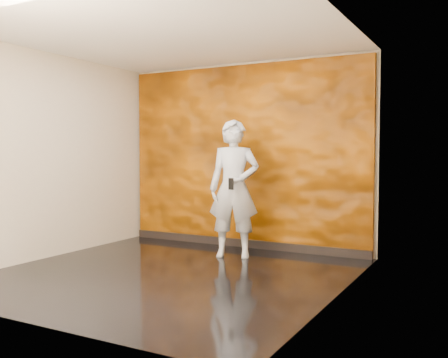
{
  "coord_description": "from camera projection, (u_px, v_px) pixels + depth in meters",
  "views": [
    {
      "loc": [
        3.35,
        -4.84,
        1.43
      ],
      "look_at": [
        0.23,
        0.91,
        1.09
      ],
      "focal_mm": 40.0,
      "sensor_mm": 36.0,
      "label": 1
    }
  ],
  "objects": [
    {
      "name": "baseboard",
      "position": [
        242.0,
        243.0,
        7.6
      ],
      "size": [
        3.9,
        0.04,
        0.12
      ],
      "primitive_type": "cube",
      "color": "black",
      "rests_on": "ground"
    },
    {
      "name": "phone",
      "position": [
        231.0,
        184.0,
        6.6
      ],
      "size": [
        0.08,
        0.04,
        0.16
      ],
      "primitive_type": "cube",
      "rotation": [
        0.0,
        0.0,
        -0.32
      ],
      "color": "black",
      "rests_on": "man"
    },
    {
      "name": "man",
      "position": [
        234.0,
        189.0,
        6.85
      ],
      "size": [
        0.8,
        0.65,
        1.89
      ],
      "primitive_type": "imported",
      "rotation": [
        0.0,
        0.0,
        0.33
      ],
      "color": "#979CA5",
      "rests_on": "ground"
    },
    {
      "name": "room",
      "position": [
        170.0,
        156.0,
        5.85
      ],
      "size": [
        4.02,
        4.02,
        2.81
      ],
      "color": "black",
      "rests_on": "ground"
    },
    {
      "name": "feature_wall",
      "position": [
        243.0,
        156.0,
        7.57
      ],
      "size": [
        3.9,
        0.06,
        2.75
      ],
      "primitive_type": "cube",
      "color": "#C05E00",
      "rests_on": "ground"
    }
  ]
}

